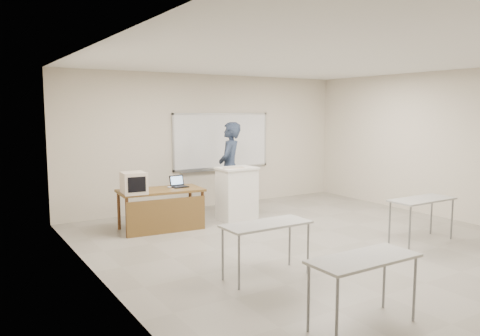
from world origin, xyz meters
TOP-DOWN VIEW (x-y plane):
  - floor at (0.00, 0.00)m, footprint 7.00×8.00m
  - whiteboard at (0.30, 3.97)m, footprint 2.48×0.10m
  - student_desks at (-0.00, -1.35)m, footprint 4.40×2.20m
  - instructor_desk at (-1.80, 2.49)m, footprint 1.53×0.76m
  - podium at (-0.20, 2.50)m, footprint 0.76×0.55m
  - crt_monitor at (-2.35, 2.48)m, footprint 0.41×0.46m
  - laptop at (-1.40, 2.67)m, footprint 0.29×0.27m
  - mouse at (-1.60, 2.65)m, footprint 0.09×0.06m
  - keyboard at (-0.35, 2.38)m, footprint 0.43×0.22m
  - presenter at (0.01, 3.13)m, footprint 0.84×0.83m

SIDE VIEW (x-z plane):
  - floor at x=0.00m, z-range -0.01..0.00m
  - podium at x=-0.20m, z-range 0.00..1.07m
  - instructor_desk at x=-1.80m, z-range 0.18..0.93m
  - student_desks at x=0.00m, z-range 0.31..1.04m
  - mouse at x=-1.60m, z-range 0.75..0.78m
  - laptop at x=-1.40m, z-range 0.70..0.91m
  - crt_monitor at x=-2.35m, z-range 0.74..1.13m
  - presenter at x=0.01m, z-range 0.00..1.95m
  - keyboard at x=-0.35m, z-range 1.07..1.09m
  - whiteboard at x=0.30m, z-range 0.83..2.14m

